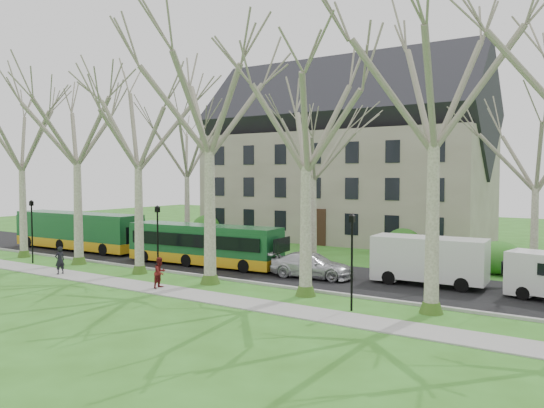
{
  "coord_description": "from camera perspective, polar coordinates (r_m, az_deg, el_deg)",
  "views": [
    {
      "loc": [
        15.68,
        -22.79,
        6.1
      ],
      "look_at": [
        -0.81,
        3.0,
        4.44
      ],
      "focal_mm": 35.0,
      "sensor_mm": 36.0,
      "label": 1
    }
  ],
  "objects": [
    {
      "name": "ground",
      "position": [
        28.33,
        -1.91,
        -9.33
      ],
      "size": [
        120.0,
        120.0,
        0.0
      ],
      "primitive_type": "plane",
      "color": "#336A1E",
      "rests_on": "ground"
    },
    {
      "name": "sidewalk",
      "position": [
        26.35,
        -5.04,
        -10.23
      ],
      "size": [
        70.0,
        2.0,
        0.06
      ],
      "primitive_type": "cube",
      "color": "gray",
      "rests_on": "ground"
    },
    {
      "name": "road",
      "position": [
        32.91,
        3.57,
        -7.53
      ],
      "size": [
        80.0,
        8.0,
        0.06
      ],
      "primitive_type": "cube",
      "color": "black",
      "rests_on": "ground"
    },
    {
      "name": "curb",
      "position": [
        29.53,
        -0.24,
        -8.68
      ],
      "size": [
        80.0,
        0.25,
        0.14
      ],
      "primitive_type": "cube",
      "color": "#A5A39E",
      "rests_on": "ground"
    },
    {
      "name": "building",
      "position": [
        51.6,
        7.77,
        5.26
      ],
      "size": [
        26.5,
        12.2,
        16.0
      ],
      "color": "gray",
      "rests_on": "ground"
    },
    {
      "name": "tree_row_verge",
      "position": [
        27.92,
        -1.58,
        4.95
      ],
      "size": [
        49.0,
        7.0,
        14.0
      ],
      "color": "gray",
      "rests_on": "ground"
    },
    {
      "name": "tree_row_far",
      "position": [
        37.83,
        5.88,
        2.94
      ],
      "size": [
        33.0,
        7.0,
        12.0
      ],
      "color": "gray",
      "rests_on": "ground"
    },
    {
      "name": "lamp_row",
      "position": [
        27.08,
        -3.12,
        -4.39
      ],
      "size": [
        36.22,
        0.22,
        4.3
      ],
      "color": "black",
      "rests_on": "ground"
    },
    {
      "name": "hedges",
      "position": [
        42.35,
        3.64,
        -3.82
      ],
      "size": [
        30.6,
        8.6,
        2.0
      ],
      "color": "#1D5A19",
      "rests_on": "ground"
    },
    {
      "name": "bus_lead",
      "position": [
        45.85,
        -20.16,
        -2.7
      ],
      "size": [
        12.48,
        2.95,
        3.1
      ],
      "primitive_type": null,
      "rotation": [
        0.0,
        0.0,
        0.03
      ],
      "color": "#164D25",
      "rests_on": "road"
    },
    {
      "name": "bus_follow",
      "position": [
        36.0,
        -7.4,
        -4.32
      ],
      "size": [
        11.33,
        2.96,
        2.8
      ],
      "primitive_type": null,
      "rotation": [
        0.0,
        0.0,
        0.06
      ],
      "color": "#164D25",
      "rests_on": "road"
    },
    {
      "name": "sedan",
      "position": [
        31.6,
        4.3,
        -6.59
      ],
      "size": [
        5.21,
        2.61,
        1.45
      ],
      "primitive_type": "imported",
      "rotation": [
        0.0,
        0.0,
        1.69
      ],
      "color": "silver",
      "rests_on": "road"
    },
    {
      "name": "van_a",
      "position": [
        30.57,
        16.52,
        -5.91
      ],
      "size": [
        6.12,
        2.42,
        2.64
      ],
      "primitive_type": null,
      "rotation": [
        0.0,
        0.0,
        0.04
      ],
      "color": "silver",
      "rests_on": "road"
    },
    {
      "name": "pedestrian_a",
      "position": [
        35.07,
        -21.86,
        -5.64
      ],
      "size": [
        0.46,
        0.65,
        1.69
      ],
      "primitive_type": "imported",
      "rotation": [
        0.0,
        0.0,
        -1.67
      ],
      "color": "black",
      "rests_on": "sidewalk"
    },
    {
      "name": "pedestrian_b",
      "position": [
        29.27,
        -11.95,
        -7.22
      ],
      "size": [
        0.71,
        0.87,
        1.65
      ],
      "primitive_type": "imported",
      "rotation": [
        0.0,
        0.0,
        1.68
      ],
      "color": "#5E1615",
      "rests_on": "sidewalk"
    }
  ]
}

